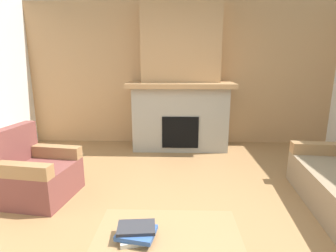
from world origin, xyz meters
TOP-DOWN VIEW (x-y plane):
  - ground at (0.00, 0.00)m, footprint 9.00×9.00m
  - wall_back_wood_panel at (0.00, 3.00)m, footprint 6.00×0.12m
  - fireplace at (0.00, 2.62)m, footprint 1.90×0.82m
  - armchair at (-1.75, 0.58)m, footprint 0.86×0.86m
  - coffee_table at (-0.13, -0.69)m, footprint 1.00×0.60m
  - book_stack_near_edge at (-0.35, -0.75)m, footprint 0.28×0.26m

SIDE VIEW (x-z plane):
  - ground at x=0.00m, z-range 0.00..0.00m
  - armchair at x=-1.75m, z-range -0.13..0.72m
  - coffee_table at x=-0.13m, z-range 0.16..0.59m
  - book_stack_near_edge at x=-0.35m, z-range 0.43..0.52m
  - fireplace at x=0.00m, z-range -0.19..2.51m
  - wall_back_wood_panel at x=0.00m, z-range 0.00..2.70m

